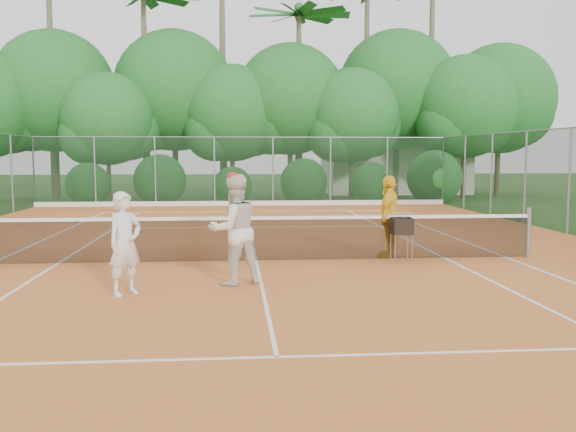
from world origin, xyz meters
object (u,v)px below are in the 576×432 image
object	(u,v)px
player_center_grp	(234,229)
ball_hopper	(402,227)
player_yellow	(389,216)
player_white	(125,244)

from	to	relation	value
player_center_grp	ball_hopper	bearing A→B (deg)	29.97
player_yellow	ball_hopper	size ratio (longest dim) A/B	1.93
player_center_grp	ball_hopper	size ratio (longest dim) A/B	2.09
ball_hopper	player_yellow	bearing A→B (deg)	93.11
player_white	player_yellow	world-z (taller)	player_yellow
player_white	ball_hopper	distance (m)	5.91
player_yellow	ball_hopper	distance (m)	0.71
player_white	player_yellow	size ratio (longest dim) A/B	0.93
player_center_grp	player_yellow	world-z (taller)	player_center_grp
player_white	ball_hopper	world-z (taller)	player_white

